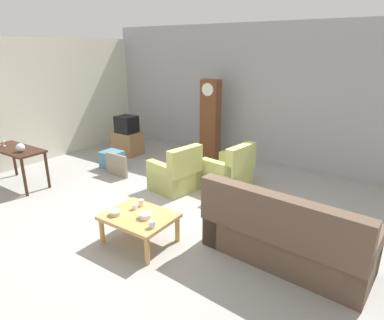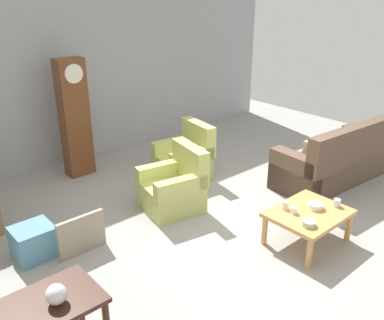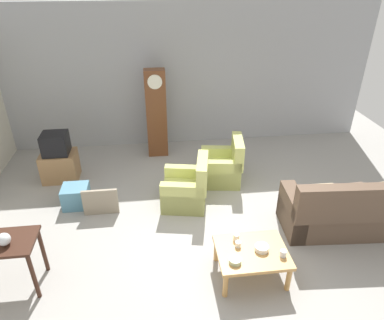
{
  "view_description": "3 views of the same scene",
  "coord_description": "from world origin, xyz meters",
  "px_view_note": "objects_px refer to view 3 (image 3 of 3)",
  "views": [
    {
      "loc": [
        3.26,
        -3.84,
        2.67
      ],
      "look_at": [
        -0.09,
        1.07,
        0.64
      ],
      "focal_mm": 31.02,
      "sensor_mm": 36.0,
      "label": 1
    },
    {
      "loc": [
        -3.7,
        -3.24,
        2.99
      ],
      "look_at": [
        0.01,
        0.98,
        0.63
      ],
      "focal_mm": 39.02,
      "sensor_mm": 36.0,
      "label": 2
    },
    {
      "loc": [
        -0.92,
        -4.23,
        3.8
      ],
      "look_at": [
        -0.28,
        1.01,
        0.85
      ],
      "focal_mm": 32.61,
      "sensor_mm": 36.0,
      "label": 3
    }
  ],
  "objects_px": {
    "armchair_olive_near": "(187,189)",
    "glass_dome_cloche": "(4,239)",
    "cup_cream_tall": "(236,237)",
    "cup_blue_rimmed": "(283,253)",
    "storage_box_blue": "(76,196)",
    "grandfather_clock": "(156,114)",
    "couch_floral": "(351,212)",
    "coffee_table_wood": "(252,254)",
    "bowl_white_stacked": "(262,248)",
    "tv_stand_cabinet": "(60,166)",
    "tv_crt": "(55,144)",
    "armchair_olive_far": "(223,167)",
    "cup_white_porcelain": "(238,244)",
    "framed_picture_leaning": "(100,202)",
    "bowl_shallow_green": "(235,261)"
  },
  "relations": [
    {
      "from": "coffee_table_wood",
      "to": "storage_box_blue",
      "type": "height_order",
      "value": "coffee_table_wood"
    },
    {
      "from": "couch_floral",
      "to": "coffee_table_wood",
      "type": "relative_size",
      "value": 2.25
    },
    {
      "from": "glass_dome_cloche",
      "to": "cup_cream_tall",
      "type": "xyz_separation_m",
      "value": [
        2.97,
        0.09,
        -0.37
      ]
    },
    {
      "from": "grandfather_clock",
      "to": "framed_picture_leaning",
      "type": "distance_m",
      "value": 2.49
    },
    {
      "from": "tv_crt",
      "to": "cup_white_porcelain",
      "type": "height_order",
      "value": "tv_crt"
    },
    {
      "from": "tv_stand_cabinet",
      "to": "tv_crt",
      "type": "xyz_separation_m",
      "value": [
        0.0,
        0.0,
        0.5
      ]
    },
    {
      "from": "cup_white_porcelain",
      "to": "glass_dome_cloche",
      "type": "bearing_deg",
      "value": 179.35
    },
    {
      "from": "storage_box_blue",
      "to": "bowl_shallow_green",
      "type": "distance_m",
      "value": 3.22
    },
    {
      "from": "tv_stand_cabinet",
      "to": "framed_picture_leaning",
      "type": "relative_size",
      "value": 1.13
    },
    {
      "from": "coffee_table_wood",
      "to": "armchair_olive_near",
      "type": "bearing_deg",
      "value": 111.39
    },
    {
      "from": "glass_dome_cloche",
      "to": "cup_white_porcelain",
      "type": "height_order",
      "value": "glass_dome_cloche"
    },
    {
      "from": "armchair_olive_far",
      "to": "cup_cream_tall",
      "type": "bearing_deg",
      "value": -96.82
    },
    {
      "from": "cup_blue_rimmed",
      "to": "storage_box_blue",
      "type": "bearing_deg",
      "value": 145.38
    },
    {
      "from": "couch_floral",
      "to": "armchair_olive_near",
      "type": "xyz_separation_m",
      "value": [
        -2.53,
        1.03,
        -0.05
      ]
    },
    {
      "from": "armchair_olive_near",
      "to": "coffee_table_wood",
      "type": "height_order",
      "value": "armchair_olive_near"
    },
    {
      "from": "couch_floral",
      "to": "coffee_table_wood",
      "type": "height_order",
      "value": "couch_floral"
    },
    {
      "from": "armchair_olive_near",
      "to": "cup_blue_rimmed",
      "type": "distance_m",
      "value": 2.2
    },
    {
      "from": "glass_dome_cloche",
      "to": "bowl_shallow_green",
      "type": "height_order",
      "value": "glass_dome_cloche"
    },
    {
      "from": "armchair_olive_near",
      "to": "grandfather_clock",
      "type": "relative_size",
      "value": 0.47
    },
    {
      "from": "tv_stand_cabinet",
      "to": "storage_box_blue",
      "type": "bearing_deg",
      "value": -64.97
    },
    {
      "from": "tv_crt",
      "to": "glass_dome_cloche",
      "type": "bearing_deg",
      "value": -90.23
    },
    {
      "from": "tv_crt",
      "to": "tv_stand_cabinet",
      "type": "bearing_deg",
      "value": 0.0
    },
    {
      "from": "armchair_olive_far",
      "to": "cup_cream_tall",
      "type": "height_order",
      "value": "armchair_olive_far"
    },
    {
      "from": "grandfather_clock",
      "to": "storage_box_blue",
      "type": "bearing_deg",
      "value": -130.09
    },
    {
      "from": "storage_box_blue",
      "to": "cup_blue_rimmed",
      "type": "height_order",
      "value": "cup_blue_rimmed"
    },
    {
      "from": "armchair_olive_far",
      "to": "armchair_olive_near",
      "type": "bearing_deg",
      "value": -138.88
    },
    {
      "from": "armchair_olive_near",
      "to": "tv_stand_cabinet",
      "type": "height_order",
      "value": "armchair_olive_near"
    },
    {
      "from": "armchair_olive_far",
      "to": "framed_picture_leaning",
      "type": "height_order",
      "value": "armchair_olive_far"
    },
    {
      "from": "armchair_olive_near",
      "to": "armchair_olive_far",
      "type": "height_order",
      "value": "same"
    },
    {
      "from": "storage_box_blue",
      "to": "cup_white_porcelain",
      "type": "xyz_separation_m",
      "value": [
        2.5,
        -1.85,
        0.28
      ]
    },
    {
      "from": "bowl_white_stacked",
      "to": "glass_dome_cloche",
      "type": "bearing_deg",
      "value": 177.53
    },
    {
      "from": "armchair_olive_far",
      "to": "cup_white_porcelain",
      "type": "height_order",
      "value": "armchair_olive_far"
    },
    {
      "from": "cup_blue_rimmed",
      "to": "framed_picture_leaning",
      "type": "bearing_deg",
      "value": 145.09
    },
    {
      "from": "armchair_olive_far",
      "to": "grandfather_clock",
      "type": "xyz_separation_m",
      "value": [
        -1.24,
        1.32,
        0.68
      ]
    },
    {
      "from": "tv_crt",
      "to": "armchair_olive_near",
      "type": "bearing_deg",
      "value": -25.44
    },
    {
      "from": "framed_picture_leaning",
      "to": "storage_box_blue",
      "type": "xyz_separation_m",
      "value": [
        -0.47,
        0.3,
        -0.05
      ]
    },
    {
      "from": "bowl_shallow_green",
      "to": "storage_box_blue",
      "type": "bearing_deg",
      "value": 138.25
    },
    {
      "from": "tv_crt",
      "to": "framed_picture_leaning",
      "type": "bearing_deg",
      "value": -54.16
    },
    {
      "from": "bowl_white_stacked",
      "to": "tv_crt",
      "type": "bearing_deg",
      "value": 137.99
    },
    {
      "from": "storage_box_blue",
      "to": "armchair_olive_near",
      "type": "bearing_deg",
      "value": -5.36
    },
    {
      "from": "cup_white_porcelain",
      "to": "cup_cream_tall",
      "type": "bearing_deg",
      "value": 88.01
    },
    {
      "from": "couch_floral",
      "to": "bowl_white_stacked",
      "type": "relative_size",
      "value": 11.58
    },
    {
      "from": "grandfather_clock",
      "to": "coffee_table_wood",
      "type": "bearing_deg",
      "value": -73.22
    },
    {
      "from": "armchair_olive_near",
      "to": "glass_dome_cloche",
      "type": "distance_m",
      "value": 2.99
    },
    {
      "from": "tv_stand_cabinet",
      "to": "cup_white_porcelain",
      "type": "bearing_deg",
      "value": -43.71
    },
    {
      "from": "framed_picture_leaning",
      "to": "cup_white_porcelain",
      "type": "relative_size",
      "value": 7.38
    },
    {
      "from": "armchair_olive_far",
      "to": "storage_box_blue",
      "type": "relative_size",
      "value": 2.02
    },
    {
      "from": "cup_white_porcelain",
      "to": "cup_blue_rimmed",
      "type": "distance_m",
      "value": 0.6
    },
    {
      "from": "cup_cream_tall",
      "to": "cup_white_porcelain",
      "type": "bearing_deg",
      "value": -91.99
    },
    {
      "from": "cup_blue_rimmed",
      "to": "coffee_table_wood",
      "type": "bearing_deg",
      "value": 158.26
    }
  ]
}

